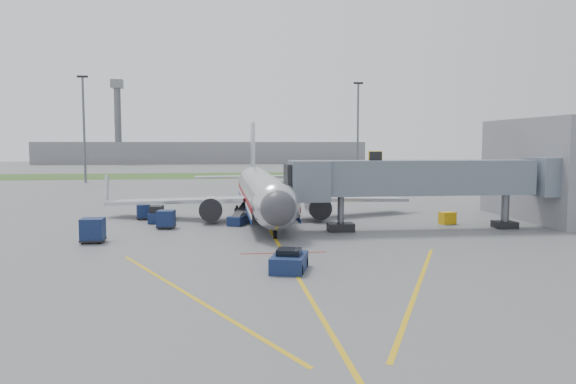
{
  "coord_description": "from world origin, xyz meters",
  "views": [
    {
      "loc": [
        -4.38,
        -42.06,
        7.6
      ],
      "look_at": [
        1.77,
        7.83,
        3.2
      ],
      "focal_mm": 35.0,
      "sensor_mm": 36.0,
      "label": 1
    }
  ],
  "objects": [
    {
      "name": "baggage_tug",
      "position": [
        -10.35,
        12.22,
        0.72
      ],
      "size": [
        1.47,
        2.45,
        1.63
      ],
      "color": "#0D133A",
      "rests_on": "ground"
    },
    {
      "name": "apron_markings",
      "position": [
        0.0,
        -7.4,
        0.0
      ],
      "size": [
        21.52,
        50.0,
        0.01
      ],
      "color": "gold",
      "rests_on": "ground"
    },
    {
      "name": "terminal",
      "position": [
        30.0,
        10.0,
        5.0
      ],
      "size": [
        10.0,
        16.0,
        10.0
      ],
      "primitive_type": "cube",
      "color": "slate",
      "rests_on": "ground"
    },
    {
      "name": "light_mast_left",
      "position": [
        -30.0,
        70.0,
        10.78
      ],
      "size": [
        2.0,
        0.44,
        20.4
      ],
      "color": "#595B60",
      "rests_on": "ground"
    },
    {
      "name": "ramp_worker",
      "position": [
        -5.51,
        12.85,
        0.75
      ],
      "size": [
        0.63,
        0.65,
        1.51
      ],
      "primitive_type": "imported",
      "rotation": [
        0.0,
        0.0,
        0.88
      ],
      "color": "#B3D719",
      "rests_on": "ground"
    },
    {
      "name": "airliner",
      "position": [
        0.0,
        15.25,
        2.65
      ],
      "size": [
        32.1,
        35.67,
        10.25
      ],
      "color": "silver",
      "rests_on": "ground"
    },
    {
      "name": "jet_bridge",
      "position": [
        12.86,
        5.0,
        4.47
      ],
      "size": [
        25.3,
        4.0,
        6.9
      ],
      "color": "slate",
      "rests_on": "ground"
    },
    {
      "name": "baggage_cart_c",
      "position": [
        -9.12,
        8.43,
        0.82
      ],
      "size": [
        1.71,
        1.71,
        1.62
      ],
      "color": "#0D133A",
      "rests_on": "ground"
    },
    {
      "name": "distant_terminal",
      "position": [
        -10.0,
        170.0,
        4.0
      ],
      "size": [
        120.0,
        14.0,
        8.0
      ],
      "primitive_type": "cube",
      "color": "slate",
      "rests_on": "ground"
    },
    {
      "name": "grass_strip",
      "position": [
        0.0,
        90.0,
        0.01
      ],
      "size": [
        300.0,
        25.0,
        0.01
      ],
      "primitive_type": "cube",
      "color": "#2D4C1E",
      "rests_on": "ground"
    },
    {
      "name": "pushback_tug",
      "position": [
        -0.28,
        -9.37,
        0.55
      ],
      "size": [
        2.72,
        3.57,
        1.32
      ],
      "color": "#0D133A",
      "rests_on": "ground"
    },
    {
      "name": "light_mast_right",
      "position": [
        25.0,
        75.0,
        10.78
      ],
      "size": [
        2.0,
        0.44,
        20.4
      ],
      "color": "#595B60",
      "rests_on": "ground"
    },
    {
      "name": "ground_power_cart",
      "position": [
        16.89,
        8.0,
        0.56
      ],
      "size": [
        1.62,
        1.29,
        1.13
      ],
      "color": "#E6A90D",
      "rests_on": "ground"
    },
    {
      "name": "belt_loader",
      "position": [
        -2.48,
        10.38,
        0.49
      ],
      "size": [
        2.57,
        4.14,
        1.97
      ],
      "color": "#0D133A",
      "rests_on": "ground"
    },
    {
      "name": "control_tower",
      "position": [
        -40.0,
        165.0,
        17.33
      ],
      "size": [
        4.0,
        4.0,
        30.0
      ],
      "color": "#595B60",
      "rests_on": "ground"
    },
    {
      "name": "ground",
      "position": [
        0.0,
        0.0,
        0.0
      ],
      "size": [
        400.0,
        400.0,
        0.0
      ],
      "primitive_type": "plane",
      "color": "#565659",
      "rests_on": "ground"
    },
    {
      "name": "baggage_cart_b",
      "position": [
        -14.02,
        1.9,
        0.95
      ],
      "size": [
        1.73,
        1.73,
        1.87
      ],
      "color": "#0D133A",
      "rests_on": "ground"
    },
    {
      "name": "baggage_cart_a",
      "position": [
        -11.91,
        14.87,
        0.75
      ],
      "size": [
        1.61,
        1.61,
        1.48
      ],
      "color": "#0D133A",
      "rests_on": "ground"
    }
  ]
}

